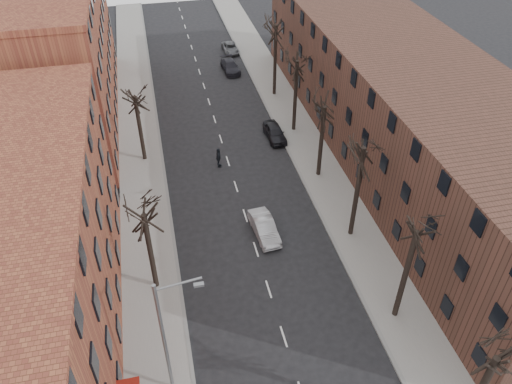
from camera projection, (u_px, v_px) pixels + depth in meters
sidewalk_left at (140, 154)px, 47.87m from camera, size 4.00×90.00×0.15m
sidewalk_right at (300, 134)px, 50.65m from camera, size 4.00×90.00×0.15m
building_left_far at (44, 55)px, 49.05m from camera, size 12.00×28.00×14.00m
building_right at (404, 106)px, 45.15m from camera, size 12.00×50.00×10.00m
tree_right_b at (394, 315)px, 33.06m from camera, size 5.20×5.20×10.80m
tree_right_c at (350, 234)px, 39.17m from camera, size 5.20×5.20×11.60m
tree_right_d at (318, 175)px, 45.28m from camera, size 5.20×5.20×10.00m
tree_right_e at (294, 130)px, 51.39m from camera, size 5.20×5.20×10.80m
tree_right_f at (274, 95)px, 57.49m from camera, size 5.20×5.20×11.60m
tree_left_a at (157, 286)px, 35.01m from camera, size 5.20×5.20×9.50m
tree_left_b at (145, 160)px, 47.23m from camera, size 5.20×5.20×9.50m
streetlight at (167, 336)px, 25.88m from camera, size 2.45×0.22×9.03m
silver_sedan at (264, 228)px, 38.74m from camera, size 1.86×4.40×1.41m
parked_car_near at (275, 132)px, 49.71m from camera, size 1.83×4.22×1.42m
parked_car_mid at (230, 66)px, 62.00m from camera, size 2.10×4.62×1.31m
parked_car_far at (230, 48)px, 66.72m from camera, size 1.89×4.08×1.13m
pedestrian_crossing at (219, 158)px, 45.73m from camera, size 0.71×1.23×1.97m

